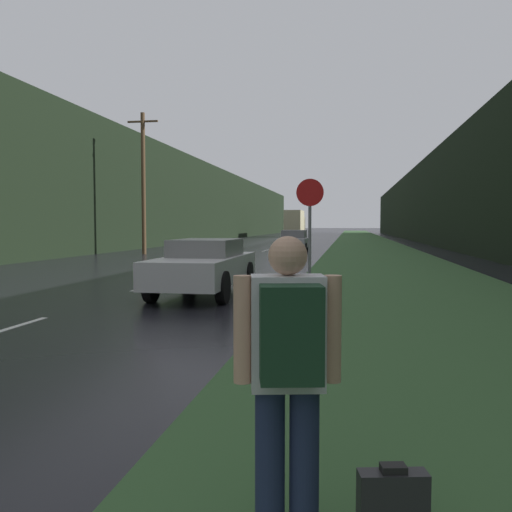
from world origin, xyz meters
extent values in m
cube|color=#33562D|center=(7.02, 40.00, 0.01)|extent=(6.00, 240.00, 0.02)
cube|color=silver|center=(0.00, 14.24, 0.00)|extent=(0.12, 3.00, 0.01)
cube|color=silver|center=(0.00, 21.24, 0.00)|extent=(0.12, 3.00, 0.01)
cube|color=silver|center=(0.00, 28.24, 0.00)|extent=(0.12, 3.00, 0.01)
cube|color=silver|center=(0.00, 35.24, 0.00)|extent=(0.12, 3.00, 0.01)
cube|color=black|center=(-10.02, 50.00, 4.07)|extent=(2.00, 140.00, 8.14)
cube|color=black|center=(13.02, 50.00, 3.84)|extent=(2.00, 140.00, 7.68)
cylinder|color=#4C3823|center=(-6.22, 29.43, 4.05)|extent=(0.24, 0.24, 8.10)
cube|color=#4C3823|center=(-6.22, 29.43, 7.60)|extent=(1.80, 0.10, 0.10)
cylinder|color=slate|center=(4.62, 11.70, 1.06)|extent=(0.07, 0.07, 2.11)
cylinder|color=#B71414|center=(4.62, 11.70, 2.41)|extent=(0.60, 0.02, 0.60)
cylinder|color=#1E2847|center=(5.08, 2.51, 0.42)|extent=(0.16, 0.16, 0.83)
cylinder|color=#1E2847|center=(5.26, 2.55, 0.42)|extent=(0.16, 0.16, 0.83)
cube|color=silver|center=(5.17, 2.53, 1.13)|extent=(0.42, 0.29, 0.60)
sphere|color=tan|center=(5.17, 2.53, 1.54)|extent=(0.21, 0.21, 0.21)
cylinder|color=tan|center=(4.94, 2.48, 1.15)|extent=(0.09, 0.09, 0.57)
cylinder|color=tan|center=(5.41, 2.58, 1.15)|extent=(0.09, 0.09, 0.57)
cube|color=#193823|center=(5.21, 2.33, 1.16)|extent=(0.34, 0.24, 0.48)
cube|color=#232326|center=(5.73, 2.60, 0.19)|extent=(0.39, 0.19, 0.39)
cube|color=black|center=(5.73, 2.60, 0.41)|extent=(0.15, 0.11, 0.04)
cube|color=#BCBCBC|center=(2.01, 12.41, 0.63)|extent=(1.70, 4.65, 0.61)
cube|color=slate|center=(2.01, 12.64, 1.14)|extent=(1.45, 2.09, 0.41)
cylinder|color=black|center=(2.82, 10.97, 0.36)|extent=(0.20, 0.71, 0.71)
cylinder|color=black|center=(1.20, 10.97, 0.36)|extent=(0.20, 0.71, 0.71)
cylinder|color=black|center=(2.82, 13.85, 0.36)|extent=(0.20, 0.71, 0.71)
cylinder|color=black|center=(1.20, 13.85, 0.36)|extent=(0.20, 0.71, 0.71)
cube|color=#9E9EA3|center=(2.01, 33.96, 0.57)|extent=(1.71, 4.38, 0.59)
cube|color=#5E5E61|center=(2.01, 34.18, 1.12)|extent=(1.45, 1.97, 0.50)
cylinder|color=black|center=(2.82, 32.60, 0.31)|extent=(0.20, 0.62, 0.62)
cylinder|color=black|center=(1.20, 32.60, 0.31)|extent=(0.20, 0.62, 0.62)
cylinder|color=black|center=(2.82, 35.31, 0.31)|extent=(0.20, 0.62, 0.62)
cylinder|color=black|center=(1.20, 35.31, 0.31)|extent=(0.20, 0.62, 0.62)
cube|color=#6E684F|center=(-2.01, 78.33, 1.63)|extent=(2.12, 2.57, 2.45)
cube|color=tan|center=(-2.01, 73.95, 2.04)|extent=(2.23, 6.20, 3.27)
cylinder|color=black|center=(-3.07, 78.08, 0.45)|extent=(0.28, 0.90, 0.90)
cylinder|color=black|center=(-0.95, 78.08, 0.45)|extent=(0.28, 0.90, 0.90)
cylinder|color=black|center=(-3.07, 72.39, 0.45)|extent=(0.28, 0.90, 0.90)
cylinder|color=black|center=(-0.95, 72.39, 0.45)|extent=(0.28, 0.90, 0.90)
camera|label=1|loc=(5.49, -0.28, 1.70)|focal=38.00mm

